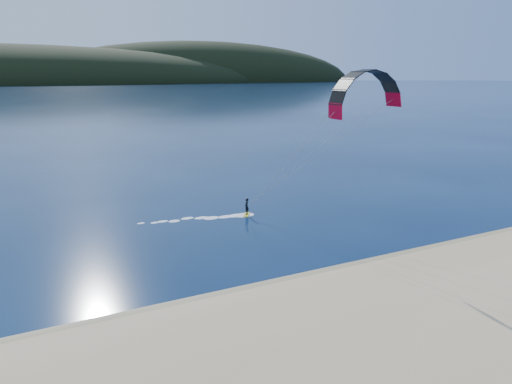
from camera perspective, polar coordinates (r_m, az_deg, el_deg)
ground at (r=24.32m, az=1.10°, el=-18.28°), size 1800.00×1800.00×0.00m
wet_sand at (r=27.82m, az=-3.17°, el=-13.59°), size 220.00×2.50×0.10m
headland at (r=763.63m, az=-25.43°, el=12.52°), size 1200.00×310.00×140.00m
kitesurfer_near at (r=40.68m, az=12.93°, el=9.85°), size 22.96×9.02×13.83m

